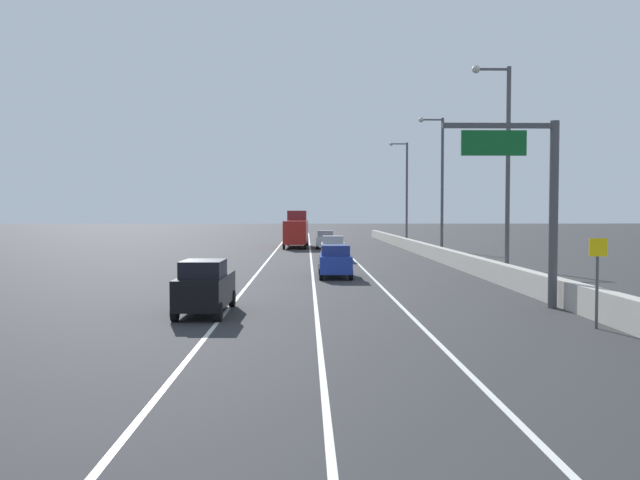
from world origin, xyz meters
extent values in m
plane|color=#2D2D30|center=(0.00, 64.00, 0.00)|extent=(320.00, 320.00, 0.00)
cube|color=silver|center=(-5.50, 55.00, 0.00)|extent=(0.16, 130.00, 0.00)
cube|color=silver|center=(-2.00, 55.00, 0.00)|extent=(0.16, 130.00, 0.00)
cube|color=silver|center=(1.50, 55.00, 0.00)|extent=(0.16, 130.00, 0.00)
cube|color=#B2ADA3|center=(8.13, 40.00, 0.55)|extent=(0.60, 120.00, 1.10)
cylinder|color=#47474C|center=(7.53, 23.12, 3.75)|extent=(0.36, 0.36, 7.50)
cube|color=#47474C|center=(5.28, 23.12, 7.30)|extent=(4.50, 0.20, 0.20)
cube|color=#0C5923|center=(5.05, 23.00, 6.60)|extent=(2.60, 0.10, 1.00)
cylinder|color=#4C4C51|center=(7.23, 18.40, 1.20)|extent=(0.10, 0.10, 2.40)
cube|color=yellow|center=(7.23, 18.36, 2.70)|extent=(0.60, 0.04, 0.60)
cylinder|color=#4C4C51|center=(8.58, 32.64, 5.86)|extent=(0.24, 0.24, 11.73)
cube|color=#4C4C51|center=(7.68, 32.64, 11.58)|extent=(1.80, 0.12, 0.12)
sphere|color=beige|center=(6.78, 32.64, 11.58)|extent=(0.44, 0.44, 0.44)
cylinder|color=#4C4C51|center=(9.00, 52.04, 5.86)|extent=(0.24, 0.24, 11.73)
cube|color=#4C4C51|center=(8.10, 52.04, 11.58)|extent=(1.80, 0.12, 0.12)
sphere|color=beige|center=(7.20, 52.04, 11.58)|extent=(0.44, 0.44, 0.44)
cylinder|color=#4C4C51|center=(8.99, 71.44, 5.86)|extent=(0.24, 0.24, 11.73)
cube|color=#4C4C51|center=(8.09, 71.44, 11.58)|extent=(1.80, 0.12, 0.12)
sphere|color=beige|center=(7.19, 71.44, 11.58)|extent=(0.44, 0.44, 0.44)
cube|color=#1E389E|center=(-0.69, 35.86, 0.84)|extent=(1.88, 4.33, 1.00)
cube|color=navy|center=(-0.69, 35.43, 1.64)|extent=(1.64, 1.96, 0.60)
cylinder|color=black|center=(-1.52, 37.57, 0.34)|extent=(0.22, 0.68, 0.68)
cylinder|color=black|center=(0.17, 37.56, 0.34)|extent=(0.22, 0.68, 0.68)
cylinder|color=black|center=(-1.55, 34.15, 0.34)|extent=(0.22, 0.68, 0.68)
cylinder|color=black|center=(0.14, 34.14, 0.34)|extent=(0.22, 0.68, 0.68)
cube|color=#B7B7BC|center=(-0.36, 67.31, 0.83)|extent=(2.01, 4.73, 0.98)
cube|color=gray|center=(-0.38, 66.84, 1.62)|extent=(1.70, 2.16, 0.60)
cylinder|color=black|center=(-1.14, 69.22, 0.34)|extent=(0.24, 0.69, 0.68)
cylinder|color=black|center=(0.55, 69.17, 0.34)|extent=(0.24, 0.69, 0.68)
cylinder|color=black|center=(-1.27, 65.45, 0.34)|extent=(0.24, 0.69, 0.68)
cylinder|color=black|center=(0.42, 65.40, 0.34)|extent=(0.24, 0.69, 0.68)
cube|color=black|center=(-6.22, 21.90, 0.90)|extent=(1.79, 4.57, 1.13)
cube|color=black|center=(-6.23, 21.45, 1.77)|extent=(1.54, 2.07, 0.60)
cylinder|color=black|center=(-6.96, 23.74, 0.34)|extent=(0.23, 0.68, 0.68)
cylinder|color=black|center=(-5.42, 23.71, 0.34)|extent=(0.23, 0.68, 0.68)
cylinder|color=black|center=(-7.03, 20.10, 0.34)|extent=(0.23, 0.68, 0.68)
cylinder|color=black|center=(-5.48, 20.07, 0.34)|extent=(0.23, 0.68, 0.68)
cube|color=white|center=(-0.25, 50.09, 0.85)|extent=(2.01, 4.09, 1.03)
cube|color=#96969E|center=(-0.26, 49.69, 1.67)|extent=(1.71, 1.87, 0.60)
cylinder|color=black|center=(-1.05, 51.68, 0.34)|extent=(0.24, 0.69, 0.68)
cylinder|color=black|center=(0.66, 51.63, 0.34)|extent=(0.24, 0.69, 0.68)
cylinder|color=black|center=(-1.15, 48.56, 0.34)|extent=(0.24, 0.69, 0.68)
cylinder|color=black|center=(0.56, 48.50, 0.34)|extent=(0.24, 0.69, 0.68)
cube|color=#A51E19|center=(-3.51, 69.48, 1.72)|extent=(2.64, 9.87, 2.45)
cube|color=maroon|center=(-3.45, 71.64, 3.50)|extent=(2.16, 2.21, 1.10)
cylinder|color=black|center=(-4.52, 73.72, 0.50)|extent=(0.24, 1.01, 1.00)
cylinder|color=black|center=(-2.28, 73.66, 0.50)|extent=(0.24, 1.01, 1.00)
cylinder|color=black|center=(-4.73, 65.30, 0.50)|extent=(0.24, 1.01, 1.00)
cylinder|color=black|center=(-2.49, 65.25, 0.50)|extent=(0.24, 1.01, 1.00)
camera|label=1|loc=(-2.38, -3.12, 3.85)|focal=37.06mm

